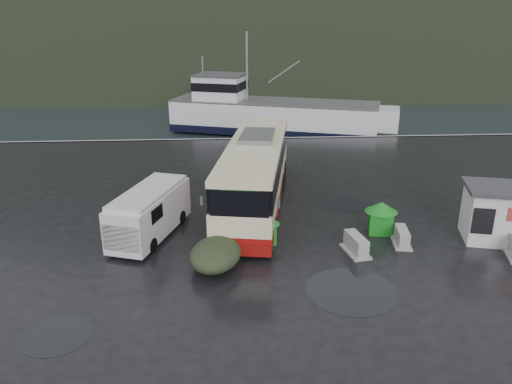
{
  "coord_description": "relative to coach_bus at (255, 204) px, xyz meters",
  "views": [
    {
      "loc": [
        -1.01,
        -21.34,
        10.2
      ],
      "look_at": [
        0.5,
        2.0,
        1.7
      ],
      "focal_mm": 35.0,
      "sensor_mm": 36.0,
      "label": 1
    }
  ],
  "objects": [
    {
      "name": "headland",
      "position": [
        9.36,
        245.33,
        0.0
      ],
      "size": [
        780.0,
        540.0,
        570.0
      ],
      "primitive_type": "ellipsoid",
      "color": "black",
      "rests_on": "ground"
    },
    {
      "name": "puddles",
      "position": [
        1.56,
        -6.79,
        0.01
      ],
      "size": [
        15.01,
        14.14,
        0.01
      ],
      "color": "black",
      "rests_on": "ground"
    },
    {
      "name": "white_van",
      "position": [
        -5.27,
        -3.8,
        0.0
      ],
      "size": [
        3.64,
        5.99,
        2.36
      ],
      "primitive_type": null,
      "rotation": [
        0.0,
        0.0,
        -0.32
      ],
      "color": "silver",
      "rests_on": "ground"
    },
    {
      "name": "harbor_water",
      "position": [
        -0.64,
        105.33,
        0.0
      ],
      "size": [
        300.0,
        180.0,
        0.02
      ],
      "primitive_type": "cube",
      "color": "black",
      "rests_on": "ground"
    },
    {
      "name": "jersey_barrier_b",
      "position": [
        4.1,
        -6.25,
        0.0
      ],
      "size": [
        1.14,
        1.81,
        0.84
      ],
      "primitive_type": null,
      "rotation": [
        0.0,
        0.0,
        0.19
      ],
      "color": "#999993",
      "rests_on": "ground"
    },
    {
      "name": "ticket_kiosk",
      "position": [
        11.13,
        -5.29,
        0.0
      ],
      "size": [
        3.92,
        3.33,
        2.64
      ],
      "primitive_type": null,
      "rotation": [
        0.0,
        0.0,
        -0.26
      ],
      "color": "silver",
      "rests_on": "ground"
    },
    {
      "name": "ground",
      "position": [
        -0.64,
        -4.67,
        0.0
      ],
      "size": [
        160.0,
        160.0,
        0.0
      ],
      "primitive_type": "plane",
      "color": "black",
      "rests_on": "ground"
    },
    {
      "name": "coach_bus",
      "position": [
        0.0,
        0.0,
        0.0
      ],
      "size": [
        5.53,
        13.82,
        3.81
      ],
      "primitive_type": null,
      "rotation": [
        0.0,
        0.0,
        -0.17
      ],
      "color": "beige",
      "rests_on": "ground"
    },
    {
      "name": "waste_bin_right",
      "position": [
        5.83,
        -4.14,
        0.0
      ],
      "size": [
        1.31,
        1.31,
        1.58
      ],
      "primitive_type": null,
      "rotation": [
        0.0,
        0.0,
        -0.18
      ],
      "color": "#167E1C",
      "rests_on": "ground"
    },
    {
      "name": "fishing_trawler",
      "position": [
        3.35,
        23.39,
        0.0
      ],
      "size": [
        24.6,
        12.73,
        9.67
      ],
      "primitive_type": null,
      "rotation": [
        0.0,
        0.0,
        -0.32
      ],
      "color": "silver",
      "rests_on": "ground"
    },
    {
      "name": "waste_bin_left",
      "position": [
        0.16,
        -4.89,
        0.0
      ],
      "size": [
        1.01,
        1.01,
        1.35
      ],
      "primitive_type": null,
      "rotation": [
        0.0,
        0.0,
        0.04
      ],
      "color": "#167E1C",
      "rests_on": "ground"
    },
    {
      "name": "dome_tent",
      "position": [
        -2.12,
        -7.13,
        0.0
      ],
      "size": [
        2.77,
        3.38,
        1.16
      ],
      "primitive_type": null,
      "rotation": [
        0.0,
        0.0,
        -0.25
      ],
      "color": "#2B351F",
      "rests_on": "ground"
    },
    {
      "name": "jersey_barrier_a",
      "position": [
        6.44,
        -5.53,
        0.0
      ],
      "size": [
        0.98,
        1.63,
        0.77
      ],
      "primitive_type": null,
      "rotation": [
        0.0,
        0.0,
        -0.15
      ],
      "color": "#999993",
      "rests_on": "ground"
    },
    {
      "name": "quay_edge",
      "position": [
        -0.64,
        15.33,
        0.0
      ],
      "size": [
        160.0,
        0.6,
        1.5
      ],
      "primitive_type": "cube",
      "color": "#999993",
      "rests_on": "ground"
    }
  ]
}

